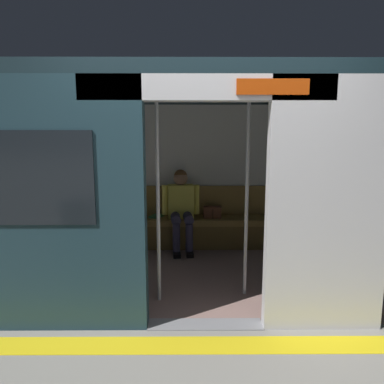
# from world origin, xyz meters

# --- Properties ---
(ground_plane) EXTENTS (60.00, 60.00, 0.00)m
(ground_plane) POSITION_xyz_m (0.00, 0.00, 0.00)
(ground_plane) COLOR gray
(platform_edge_strip) EXTENTS (8.00, 0.24, 0.01)m
(platform_edge_strip) POSITION_xyz_m (0.00, 0.30, 0.00)
(platform_edge_strip) COLOR yellow
(platform_edge_strip) RESTS_ON ground_plane
(train_car) EXTENTS (6.40, 2.71, 2.25)m
(train_car) POSITION_xyz_m (0.07, -1.19, 1.49)
(train_car) COLOR silver
(train_car) RESTS_ON ground_plane
(bench_seat) EXTENTS (2.95, 0.44, 0.45)m
(bench_seat) POSITION_xyz_m (0.00, -2.20, 0.34)
(bench_seat) COLOR olive
(bench_seat) RESTS_ON ground_plane
(person_seated) EXTENTS (0.55, 0.70, 1.17)m
(person_seated) POSITION_xyz_m (0.26, -2.15, 0.67)
(person_seated) COLOR #D8CC4C
(person_seated) RESTS_ON ground_plane
(handbag) EXTENTS (0.26, 0.15, 0.17)m
(handbag) POSITION_xyz_m (-0.20, -2.23, 0.53)
(handbag) COLOR brown
(handbag) RESTS_ON bench_seat
(book) EXTENTS (0.23, 0.26, 0.03)m
(book) POSITION_xyz_m (0.64, -2.27, 0.46)
(book) COLOR #33723F
(book) RESTS_ON bench_seat
(grab_pole_door) EXTENTS (0.04, 0.04, 2.11)m
(grab_pole_door) POSITION_xyz_m (0.44, -0.48, 1.05)
(grab_pole_door) COLOR silver
(grab_pole_door) RESTS_ON ground_plane
(grab_pole_far) EXTENTS (0.04, 0.04, 2.11)m
(grab_pole_far) POSITION_xyz_m (-0.44, -0.62, 1.05)
(grab_pole_far) COLOR silver
(grab_pole_far) RESTS_ON ground_plane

